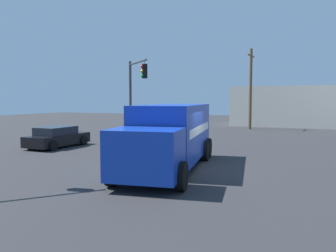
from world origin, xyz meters
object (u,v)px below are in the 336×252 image
(utility_pole, at_px, (250,88))
(traffic_light_secondary, at_px, (135,88))
(delivery_truck, at_px, (170,135))
(sedan_black, at_px, (57,137))

(utility_pole, bearing_deg, traffic_light_secondary, -114.98)
(delivery_truck, relative_size, traffic_light_secondary, 1.47)
(sedan_black, relative_size, utility_pole, 0.53)
(traffic_light_secondary, relative_size, utility_pole, 0.73)
(delivery_truck, relative_size, utility_pole, 1.07)
(traffic_light_secondary, height_order, sedan_black, traffic_light_secondary)
(traffic_light_secondary, xyz_separation_m, utility_pole, (6.12, 13.13, 0.36))
(traffic_light_secondary, bearing_deg, delivery_truck, -52.69)
(traffic_light_secondary, distance_m, utility_pole, 14.49)
(sedan_black, distance_m, utility_pole, 20.45)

